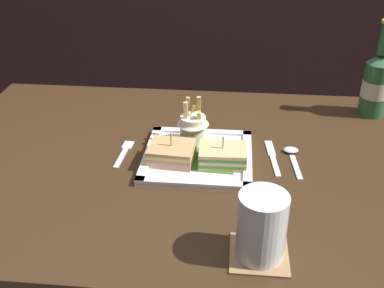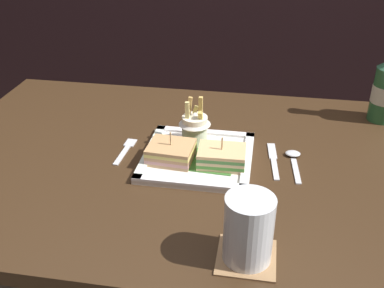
{
  "view_description": "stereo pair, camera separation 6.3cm",
  "coord_description": "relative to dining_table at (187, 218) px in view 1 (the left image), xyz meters",
  "views": [
    {
      "loc": [
        0.1,
        -0.9,
        1.33
      ],
      "look_at": [
        0.01,
        -0.0,
        0.82
      ],
      "focal_mm": 42.96,
      "sensor_mm": 36.0,
      "label": 1
    },
    {
      "loc": [
        0.16,
        -0.89,
        1.33
      ],
      "look_at": [
        0.01,
        -0.0,
        0.82
      ],
      "focal_mm": 42.96,
      "sensor_mm": 36.0,
      "label": 2
    }
  ],
  "objects": [
    {
      "name": "dining_table",
      "position": [
        0.0,
        0.0,
        0.0
      ],
      "size": [
        1.2,
        0.8,
        0.78
      ],
      "color": "#382515",
      "rests_on": "ground_plane"
    },
    {
      "name": "water_glass",
      "position": [
        0.16,
        -0.3,
        0.23
      ],
      "size": [
        0.08,
        0.08,
        0.12
      ],
      "color": "silver",
      "rests_on": "dining_table"
    },
    {
      "name": "knife",
      "position": [
        0.2,
        0.03,
        0.18
      ],
      "size": [
        0.03,
        0.16,
        0.0
      ],
      "color": "silver",
      "rests_on": "dining_table"
    },
    {
      "name": "sandwich_half_right",
      "position": [
        0.08,
        -0.03,
        0.2
      ],
      "size": [
        0.11,
        0.08,
        0.07
      ],
      "color": "#D9B481",
      "rests_on": "square_plate"
    },
    {
      "name": "drink_coaster",
      "position": [
        0.16,
        -0.3,
        0.18
      ],
      "size": [
        0.1,
        0.1,
        0.0
      ],
      "primitive_type": "cube",
      "color": "#9F774D",
      "rests_on": "dining_table"
    },
    {
      "name": "sandwich_half_left",
      "position": [
        -0.03,
        -0.03,
        0.2
      ],
      "size": [
        0.1,
        0.09,
        0.07
      ],
      "color": "tan",
      "rests_on": "square_plate"
    },
    {
      "name": "square_plate",
      "position": [
        0.03,
        -0.0,
        0.18
      ],
      "size": [
        0.25,
        0.25,
        0.02
      ],
      "color": "white",
      "rests_on": "dining_table"
    },
    {
      "name": "spoon",
      "position": [
        0.24,
        0.04,
        0.18
      ],
      "size": [
        0.04,
        0.13,
        0.01
      ],
      "color": "silver",
      "rests_on": "dining_table"
    },
    {
      "name": "fries_cup",
      "position": [
        0.01,
        0.06,
        0.23
      ],
      "size": [
        0.08,
        0.08,
        0.12
      ],
      "color": "#EEE6CA",
      "rests_on": "square_plate"
    },
    {
      "name": "beer_bottle",
      "position": [
        0.48,
        0.29,
        0.27
      ],
      "size": [
        0.07,
        0.07,
        0.26
      ],
      "color": "#2A6133",
      "rests_on": "dining_table"
    },
    {
      "name": "fork",
      "position": [
        -0.15,
        0.01,
        0.18
      ],
      "size": [
        0.03,
        0.12,
        0.0
      ],
      "color": "silver",
      "rests_on": "dining_table"
    }
  ]
}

